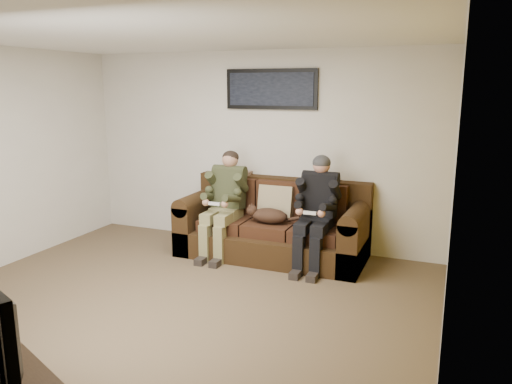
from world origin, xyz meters
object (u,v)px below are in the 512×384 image
at_px(person_left, 225,197).
at_px(framed_poster, 271,89).
at_px(sofa, 274,227).
at_px(cat, 268,215).
at_px(person_right, 317,205).

height_order(person_left, framed_poster, framed_poster).
relative_size(sofa, framed_poster, 1.88).
bearing_deg(cat, sofa, 86.05).
height_order(person_right, cat, person_right).
relative_size(person_left, framed_poster, 1.06).
distance_m(person_left, cat, 0.62).
relative_size(sofa, person_left, 1.77).
bearing_deg(person_left, sofa, 18.03).
bearing_deg(person_left, cat, -0.82).
xyz_separation_m(cat, framed_poster, (-0.19, 0.59, 1.53)).
height_order(sofa, person_right, person_right).
bearing_deg(person_right, sofa, 162.00).
relative_size(person_right, framed_poster, 1.07).
relative_size(person_left, cat, 2.01).
distance_m(sofa, cat, 0.29).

